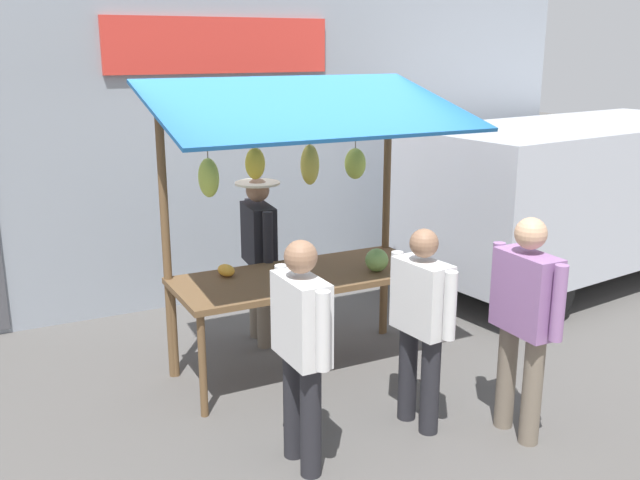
% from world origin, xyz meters
% --- Properties ---
extents(ground_plane, '(40.00, 40.00, 0.00)m').
position_xyz_m(ground_plane, '(0.00, 0.00, 0.00)').
color(ground_plane, '#514F4C').
extents(street_backdrop, '(9.00, 0.30, 3.40)m').
position_xyz_m(street_backdrop, '(0.06, -2.20, 1.70)').
color(street_backdrop, '#8C939E').
rests_on(street_backdrop, ground).
extents(market_stall, '(2.50, 1.46, 2.50)m').
position_xyz_m(market_stall, '(-0.01, -0.03, 1.54)').
color(market_stall, brown).
rests_on(market_stall, ground).
extents(vendor_with_sunhat, '(0.41, 0.68, 1.59)m').
position_xyz_m(vendor_with_sunhat, '(0.10, -0.75, 0.93)').
color(vendor_with_sunhat, '#726656').
rests_on(vendor_with_sunhat, ground).
extents(shopper_with_shopping_bag, '(0.23, 0.68, 1.58)m').
position_xyz_m(shopper_with_shopping_bag, '(0.66, 1.33, 0.91)').
color(shopper_with_shopping_bag, '#232328').
rests_on(shopper_with_shopping_bag, ground).
extents(shopper_in_grey_tee, '(0.27, 0.66, 1.52)m').
position_xyz_m(shopper_in_grey_tee, '(-0.34, 1.24, 0.86)').
color(shopper_in_grey_tee, '#232328').
rests_on(shopper_in_grey_tee, ground).
extents(shopper_with_ponytail, '(0.22, 0.70, 1.63)m').
position_xyz_m(shopper_with_ponytail, '(-0.91, 1.67, 0.94)').
color(shopper_with_ponytail, '#726656').
rests_on(shopper_with_ponytail, ground).
extents(parked_van, '(4.61, 2.41, 1.88)m').
position_xyz_m(parked_van, '(-3.87, -0.84, 1.12)').
color(parked_van, silver).
rests_on(parked_van, ground).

